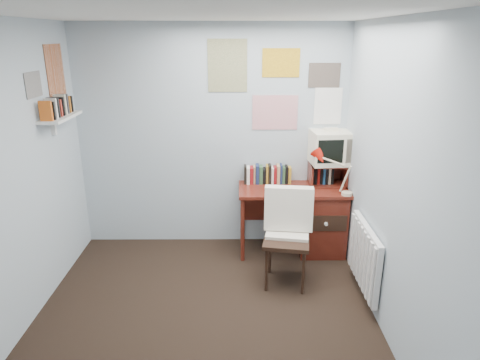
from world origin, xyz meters
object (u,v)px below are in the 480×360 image
object	(u,v)px
desk_chair	(287,241)
tv_riser	(327,174)
radiator	(365,257)
wall_shelf	(61,117)
crt_tv	(330,146)
desk_lamp	(348,176)
desk	(316,217)

from	to	relation	value
desk_chair	tv_riser	bearing A→B (deg)	66.50
radiator	wall_shelf	bearing A→B (deg)	169.11
crt_tv	wall_shelf	bearing A→B (deg)	-174.35
crt_tv	radiator	world-z (taller)	crt_tv
tv_riser	wall_shelf	size ratio (longest dim) A/B	0.65
desk_chair	desk_lamp	size ratio (longest dim) A/B	2.23
desk_chair	wall_shelf	bearing A→B (deg)	-178.61
desk	desk_lamp	bearing A→B (deg)	-39.28
desk_chair	radiator	size ratio (longest dim) A/B	1.16
crt_tv	tv_riser	bearing A→B (deg)	-128.39
desk	desk_chair	distance (m)	0.81
tv_riser	crt_tv	distance (m)	0.32
desk_lamp	crt_tv	distance (m)	0.45
desk	desk_lamp	distance (m)	0.66
desk_lamp	wall_shelf	distance (m)	2.92
crt_tv	desk	bearing A→B (deg)	-140.32
desk_chair	tv_riser	size ratio (longest dim) A/B	2.33
wall_shelf	radiator	bearing A→B (deg)	-10.89
radiator	wall_shelf	xyz separation A→B (m)	(-2.86, 0.55, 1.20)
desk_lamp	tv_riser	size ratio (longest dim) A/B	1.05
desk_chair	wall_shelf	distance (m)	2.47
desk	desk_lamp	world-z (taller)	desk_lamp
desk_chair	crt_tv	bearing A→B (deg)	66.49
desk_lamp	radiator	bearing A→B (deg)	-92.92
desk_lamp	tv_riser	xyz separation A→B (m)	(-0.15, 0.33, -0.08)
tv_riser	wall_shelf	xyz separation A→B (m)	(-2.69, -0.49, 0.74)
desk	radiator	world-z (taller)	desk
desk_chair	radiator	bearing A→B (deg)	-8.84
crt_tv	wall_shelf	xyz separation A→B (m)	(-2.70, -0.51, 0.41)
radiator	tv_riser	bearing A→B (deg)	99.28
radiator	wall_shelf	size ratio (longest dim) A/B	1.29
desk	crt_tv	size ratio (longest dim) A/B	2.87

